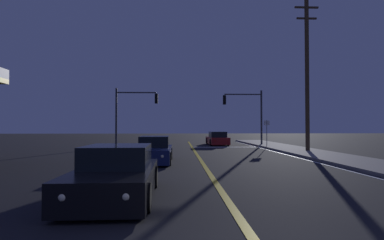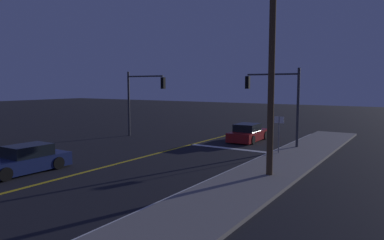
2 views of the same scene
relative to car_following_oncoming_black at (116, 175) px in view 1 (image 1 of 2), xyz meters
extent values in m
cube|color=gray|center=(10.53, 8.14, -0.51)|extent=(3.20, 45.12, 0.15)
cube|color=gold|center=(2.82, 8.14, -0.58)|extent=(0.20, 42.61, 0.01)
cube|color=white|center=(8.68, 8.14, -0.58)|extent=(0.16, 42.61, 0.01)
cube|color=white|center=(5.87, 19.17, -0.58)|extent=(6.11, 0.50, 0.01)
cube|color=black|center=(0.00, -0.06, -0.14)|extent=(1.96, 4.34, 0.68)
cube|color=black|center=(0.00, 0.20, 0.46)|extent=(1.66, 2.01, 0.60)
cylinder|color=black|center=(0.91, -1.38, -0.26)|extent=(0.23, 0.64, 0.64)
cylinder|color=black|center=(-0.86, -1.41, -0.26)|extent=(0.23, 0.64, 0.64)
cylinder|color=black|center=(0.86, 1.29, -0.26)|extent=(0.23, 0.64, 0.64)
cylinder|color=black|center=(-0.91, 1.26, -0.26)|extent=(0.23, 0.64, 0.64)
sphere|color=#FFF4CC|center=(0.62, -2.15, -0.06)|extent=(0.18, 0.18, 0.18)
sphere|color=#FFF4CC|center=(-0.55, -2.17, -0.06)|extent=(0.18, 0.18, 0.18)
sphere|color=red|center=(0.55, 2.05, -0.06)|extent=(0.14, 0.14, 0.14)
sphere|color=red|center=(-0.62, 2.03, -0.06)|extent=(0.14, 0.14, 0.14)
cube|color=maroon|center=(5.56, 22.97, -0.14)|extent=(2.00, 4.47, 0.68)
cube|color=black|center=(5.57, 22.71, 0.46)|extent=(1.65, 2.09, 0.60)
cylinder|color=black|center=(4.65, 24.30, -0.26)|extent=(0.25, 0.65, 0.64)
cylinder|color=black|center=(6.35, 24.37, -0.26)|extent=(0.25, 0.65, 0.64)
cylinder|color=black|center=(4.76, 21.57, -0.26)|extent=(0.25, 0.65, 0.64)
cylinder|color=black|center=(6.46, 21.64, -0.26)|extent=(0.25, 0.65, 0.64)
sphere|color=#FFF4CC|center=(4.91, 25.09, -0.06)|extent=(0.18, 0.18, 0.18)
sphere|color=#FFF4CC|center=(6.04, 25.13, -0.06)|extent=(0.18, 0.18, 0.18)
sphere|color=red|center=(5.08, 20.80, -0.06)|extent=(0.14, 0.14, 0.14)
sphere|color=red|center=(6.21, 20.84, -0.06)|extent=(0.14, 0.14, 0.14)
cube|color=navy|center=(0.36, 7.78, -0.14)|extent=(1.70, 4.42, 0.68)
cube|color=black|center=(0.36, 8.04, 0.46)|extent=(1.46, 2.03, 0.60)
cylinder|color=black|center=(1.15, 6.41, -0.26)|extent=(0.22, 0.64, 0.64)
cylinder|color=black|center=(-0.43, 6.41, -0.26)|extent=(0.22, 0.64, 0.64)
cylinder|color=black|center=(1.15, 9.15, -0.26)|extent=(0.22, 0.64, 0.64)
cylinder|color=black|center=(-0.43, 9.15, -0.26)|extent=(0.22, 0.64, 0.64)
sphere|color=#FFF4CC|center=(0.89, 5.63, -0.06)|extent=(0.18, 0.18, 0.18)
sphere|color=#FFF4CC|center=(-0.17, 5.63, -0.06)|extent=(0.18, 0.18, 0.18)
sphere|color=red|center=(0.89, 9.94, -0.06)|extent=(0.14, 0.14, 0.14)
sphere|color=red|center=(-0.16, 9.94, -0.06)|extent=(0.14, 0.14, 0.14)
cylinder|color=#38383D|center=(9.73, 21.47, 2.12)|extent=(0.18, 0.18, 5.41)
cylinder|color=#38383D|center=(7.90, 21.47, 4.43)|extent=(3.64, 0.12, 0.12)
cube|color=black|center=(6.08, 21.47, 3.88)|extent=(0.28, 0.28, 0.90)
sphere|color=red|center=(6.08, 21.47, 4.15)|extent=(0.22, 0.22, 0.22)
sphere|color=#4C2D05|center=(6.08, 21.47, 3.88)|extent=(0.22, 0.22, 0.22)
sphere|color=#0A3814|center=(6.08, 21.47, 3.61)|extent=(0.22, 0.22, 0.22)
cylinder|color=#38383D|center=(-4.09, 20.07, 2.11)|extent=(0.18, 0.18, 5.38)
cylinder|color=#38383D|center=(-2.26, 20.07, 4.40)|extent=(3.65, 0.12, 0.12)
cube|color=black|center=(-0.44, 20.07, 3.85)|extent=(0.28, 0.28, 0.90)
sphere|color=red|center=(-0.44, 20.07, 4.12)|extent=(0.22, 0.22, 0.22)
sphere|color=#4C2D05|center=(-0.44, 20.07, 3.85)|extent=(0.22, 0.22, 0.22)
sphere|color=#0A3814|center=(-0.44, 20.07, 3.58)|extent=(0.22, 0.22, 0.22)
cylinder|color=#4C3823|center=(10.83, 13.38, 4.94)|extent=(0.29, 0.29, 11.05)
cube|color=#4C3823|center=(10.83, 13.38, 9.87)|extent=(1.72, 0.12, 0.12)
cube|color=#4C3823|center=(10.83, 13.38, 9.07)|extent=(1.45, 0.12, 0.12)
cylinder|color=slate|center=(9.43, 18.67, 0.63)|extent=(0.06, 0.06, 2.43)
cube|color=white|center=(9.43, 18.67, 1.60)|extent=(0.56, 0.14, 0.40)
camera|label=1|loc=(1.61, -7.96, 1.25)|focal=28.46mm
camera|label=2|loc=(16.51, -2.04, 3.70)|focal=33.10mm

